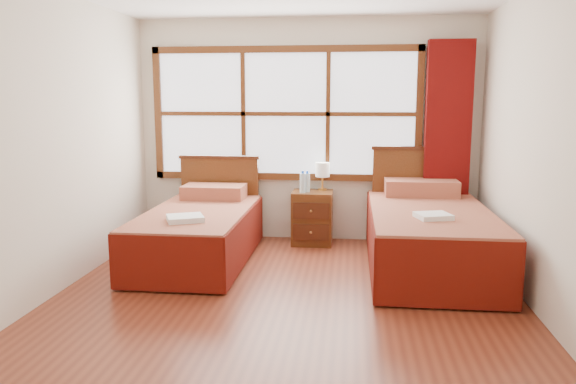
# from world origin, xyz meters

# --- Properties ---
(floor) EXTENTS (4.50, 4.50, 0.00)m
(floor) POSITION_xyz_m (0.00, 0.00, 0.00)
(floor) COLOR brown
(floor) RESTS_ON ground
(wall_back) EXTENTS (4.00, 0.00, 4.00)m
(wall_back) POSITION_xyz_m (0.00, 2.25, 1.30)
(wall_back) COLOR silver
(wall_back) RESTS_ON floor
(wall_left) EXTENTS (0.00, 4.50, 4.50)m
(wall_left) POSITION_xyz_m (-2.00, 0.00, 1.30)
(wall_left) COLOR silver
(wall_left) RESTS_ON floor
(wall_right) EXTENTS (0.00, 4.50, 4.50)m
(wall_right) POSITION_xyz_m (2.00, 0.00, 1.30)
(wall_right) COLOR silver
(wall_right) RESTS_ON floor
(window) EXTENTS (3.16, 0.06, 1.56)m
(window) POSITION_xyz_m (-0.25, 2.21, 1.50)
(window) COLOR white
(window) RESTS_ON wall_back
(curtain) EXTENTS (0.50, 0.16, 2.30)m
(curtain) POSITION_xyz_m (1.60, 2.11, 1.17)
(curtain) COLOR #630B09
(curtain) RESTS_ON wall_back
(bed_left) EXTENTS (1.04, 2.06, 1.01)m
(bed_left) POSITION_xyz_m (-1.04, 1.20, 0.31)
(bed_left) COLOR #401C0D
(bed_left) RESTS_ON floor
(bed_right) EXTENTS (1.17, 2.26, 1.14)m
(bed_right) POSITION_xyz_m (1.31, 1.20, 0.35)
(bed_right) COLOR #401C0D
(bed_right) RESTS_ON floor
(nightstand) EXTENTS (0.46, 0.46, 0.62)m
(nightstand) POSITION_xyz_m (0.09, 1.99, 0.31)
(nightstand) COLOR #592D13
(nightstand) RESTS_ON floor
(towels_left) EXTENTS (0.42, 0.40, 0.05)m
(towels_left) POSITION_xyz_m (-1.02, 0.65, 0.56)
(towels_left) COLOR white
(towels_left) RESTS_ON bed_left
(towels_right) EXTENTS (0.35, 0.33, 0.05)m
(towels_right) POSITION_xyz_m (1.28, 0.70, 0.63)
(towels_right) COLOR white
(towels_right) RESTS_ON bed_right
(lamp) EXTENTS (0.17, 0.17, 0.33)m
(lamp) POSITION_xyz_m (0.20, 2.12, 0.85)
(lamp) COLOR gold
(lamp) RESTS_ON nightstand
(bottle_near) EXTENTS (0.07, 0.07, 0.25)m
(bottle_near) POSITION_xyz_m (-0.02, 1.91, 0.73)
(bottle_near) COLOR #C2E9F9
(bottle_near) RESTS_ON nightstand
(bottle_far) EXTENTS (0.06, 0.06, 0.25)m
(bottle_far) POSITION_xyz_m (0.03, 1.95, 0.73)
(bottle_far) COLOR #C2E9F9
(bottle_far) RESTS_ON nightstand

